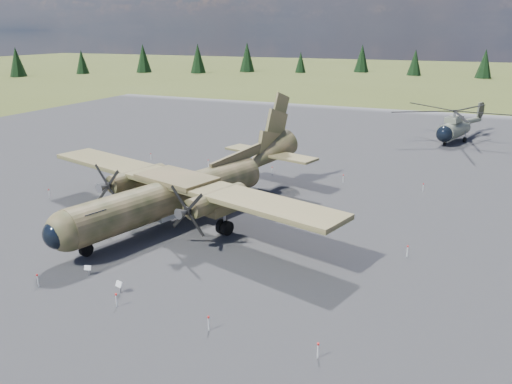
% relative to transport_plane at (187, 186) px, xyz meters
% --- Properties ---
extents(ground, '(500.00, 500.00, 0.00)m').
position_rel_transport_plane_xyz_m(ground, '(1.50, -0.45, -2.88)').
color(ground, '#4D5726').
rests_on(ground, ground).
extents(apron, '(120.00, 120.00, 0.04)m').
position_rel_transport_plane_xyz_m(apron, '(1.50, 9.55, -2.88)').
color(apron, slate).
rests_on(apron, ground).
extents(transport_plane, '(30.11, 26.89, 10.04)m').
position_rel_transport_plane_xyz_m(transport_plane, '(0.00, 0.00, 0.00)').
color(transport_plane, '#3F4123').
rests_on(transport_plane, ground).
extents(helicopter_near, '(22.78, 23.21, 4.65)m').
position_rel_transport_plane_xyz_m(helicopter_near, '(19.06, 41.06, 0.41)').
color(helicopter_near, slate).
rests_on(helicopter_near, ground).
extents(info_placard_left, '(0.48, 0.30, 0.70)m').
position_rel_transport_plane_xyz_m(info_placard_left, '(-0.69, -11.53, -2.41)').
color(info_placard_left, gray).
rests_on(info_placard_left, ground).
extents(info_placard_right, '(0.55, 0.34, 0.80)m').
position_rel_transport_plane_xyz_m(info_placard_right, '(2.67, -12.62, -2.35)').
color(info_placard_right, gray).
rests_on(info_placard_right, ground).
extents(barrier_fence, '(33.12, 29.62, 0.85)m').
position_rel_transport_plane_xyz_m(barrier_fence, '(1.04, -0.53, -2.38)').
color(barrier_fence, silver).
rests_on(barrier_fence, ground).
extents(treeline, '(340.21, 336.29, 10.97)m').
position_rel_transport_plane_xyz_m(treeline, '(0.73, -2.66, 1.94)').
color(treeline, black).
rests_on(treeline, ground).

